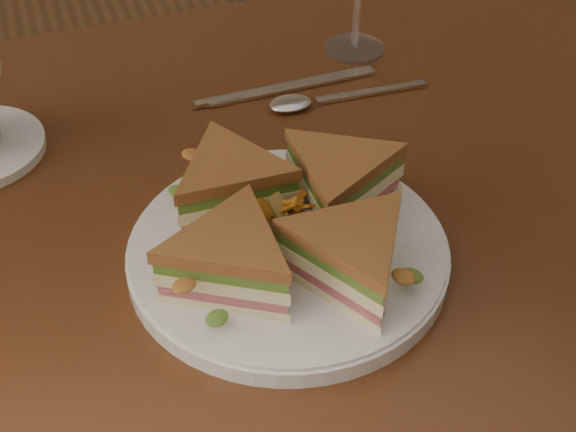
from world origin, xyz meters
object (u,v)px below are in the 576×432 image
Objects in this scene: spoon at (310,101)px; plate at (288,253)px; table at (309,261)px; sandwich_wedges at (288,221)px; knife at (280,89)px.

plate is at bearing -112.78° from spoon.
sandwich_wedges is at bearing -121.58° from table.
plate is 1.50× the size of spoon.
sandwich_wedges is 1.33× the size of knife.
plate reaches higher than table.
spoon is at bearing 69.88° from table.
spoon is (0.10, 0.23, -0.04)m from sandwich_wedges.
sandwich_wedges reaches higher than plate.
spoon is at bearing 65.09° from sandwich_wedges.
plate reaches higher than knife.
spoon reaches higher than knife.
table is 0.18m from spoon.
plate is 0.04m from sandwich_wedges.
table is 6.52× the size of spoon.
plate is 0.96× the size of sandwich_wedges.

